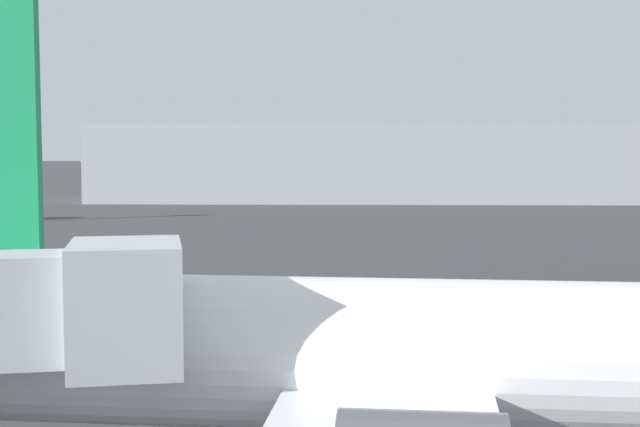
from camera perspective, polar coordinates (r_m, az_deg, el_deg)
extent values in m
cylinder|color=white|center=(22.28, 7.52, -8.64)|extent=(24.93, 5.59, 3.63)
cube|color=white|center=(22.41, 4.29, -9.97)|extent=(6.74, 27.21, 0.25)
cylinder|color=#4C4C54|center=(27.42, 6.20, -7.62)|extent=(3.21, 2.08, 1.84)
cube|color=#B2B7BC|center=(20.99, -11.76, -5.54)|extent=(2.91, 3.22, 2.80)
cube|color=#999EA3|center=(128.85, 5.39, 3.12)|extent=(84.79, 20.16, 10.19)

